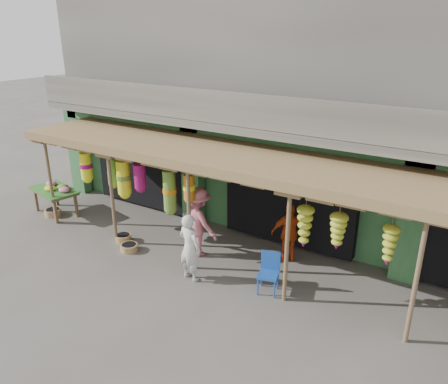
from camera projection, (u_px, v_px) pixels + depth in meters
The scene contains 11 objects.
ground at pixel (248, 282), 10.12m from camera, with size 80.00×80.00×0.00m, color #514C47.
building at pixel (331, 105), 12.76m from camera, with size 16.40×6.80×7.00m.
awning at pixel (260, 166), 9.91m from camera, with size 14.00×2.70×2.79m.
flower_table at pixel (55, 191), 13.48m from camera, with size 1.77×1.27×0.96m.
blue_chair at pixel (269, 270), 9.64m from camera, with size 0.53×0.54×0.91m.
basket_left at pixel (53, 212), 13.60m from camera, with size 0.49×0.49×0.20m, color #966644.
basket_mid at pixel (129, 247), 11.50m from camera, with size 0.46×0.46×0.18m, color #A47549.
basket_right at pixel (123, 238), 11.97m from camera, with size 0.44×0.44×0.20m, color #9A7748.
person_front at pixel (190, 247), 9.97m from camera, with size 0.60×0.39×1.64m, color silver.
person_vendor at pixel (290, 233), 10.77m from camera, with size 0.90×0.38×1.54m, color #C53E12.
person_shopper at pixel (198, 222), 11.04m from camera, with size 1.18×0.68×1.83m, color #CA6B76.
Camera 1 is at (4.12, -7.67, 5.60)m, focal length 35.00 mm.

